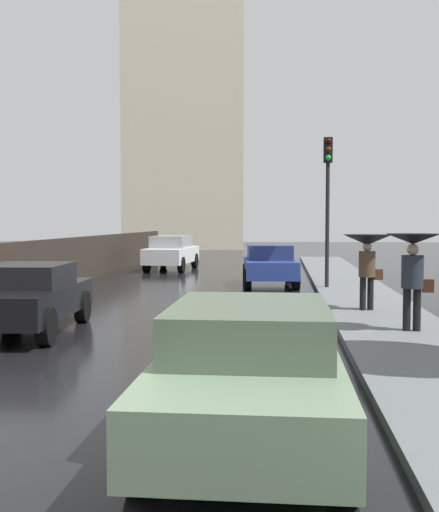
{
  "coord_description": "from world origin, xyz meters",
  "views": [
    {
      "loc": [
        2.94,
        -5.92,
        2.14
      ],
      "look_at": [
        1.73,
        6.3,
        1.46
      ],
      "focal_mm": 44.12,
      "sensor_mm": 36.0,
      "label": 1
    }
  ],
  "objects_px": {
    "car_black_mid_road": "(27,296)",
    "pedestrian_with_umbrella_near": "(367,249)",
    "car_blue_near_kerb": "(270,264)",
    "pedestrian_with_umbrella_far": "(413,256)",
    "car_white_far_lane": "(172,252)",
    "car_green_far_ahead": "(250,366)",
    "traffic_light": "(328,184)"
  },
  "relations": [
    {
      "from": "car_black_mid_road",
      "to": "pedestrian_with_umbrella_near",
      "type": "xyz_separation_m",
      "value": [
        6.79,
        2.8,
        0.82
      ]
    },
    {
      "from": "pedestrian_with_umbrella_near",
      "to": "car_black_mid_road",
      "type": "bearing_deg",
      "value": -171.52
    },
    {
      "from": "car_blue_near_kerb",
      "to": "pedestrian_with_umbrella_far",
      "type": "bearing_deg",
      "value": -77.76
    },
    {
      "from": "car_white_far_lane",
      "to": "pedestrian_with_umbrella_near",
      "type": "bearing_deg",
      "value": 121.3
    },
    {
      "from": "car_black_mid_road",
      "to": "pedestrian_with_umbrella_far",
      "type": "distance_m",
      "value": 7.3
    },
    {
      "from": "car_green_far_ahead",
      "to": "pedestrian_with_umbrella_far",
      "type": "distance_m",
      "value": 6.17
    },
    {
      "from": "car_black_mid_road",
      "to": "pedestrian_with_umbrella_far",
      "type": "xyz_separation_m",
      "value": [
        7.25,
        0.12,
        0.81
      ]
    },
    {
      "from": "car_black_mid_road",
      "to": "car_green_far_ahead",
      "type": "bearing_deg",
      "value": 126.14
    },
    {
      "from": "car_blue_near_kerb",
      "to": "car_black_mid_road",
      "type": "bearing_deg",
      "value": -120.14
    },
    {
      "from": "car_black_mid_road",
      "to": "traffic_light",
      "type": "relative_size",
      "value": 0.88
    },
    {
      "from": "pedestrian_with_umbrella_far",
      "to": "car_green_far_ahead",
      "type": "bearing_deg",
      "value": 68.76
    },
    {
      "from": "car_white_far_lane",
      "to": "pedestrian_with_umbrella_far",
      "type": "xyz_separation_m",
      "value": [
        7.19,
        -15.54,
        0.72
      ]
    },
    {
      "from": "car_green_far_ahead",
      "to": "pedestrian_with_umbrella_far",
      "type": "bearing_deg",
      "value": 63.94
    },
    {
      "from": "car_white_far_lane",
      "to": "pedestrian_with_umbrella_near",
      "type": "distance_m",
      "value": 14.54
    },
    {
      "from": "car_white_far_lane",
      "to": "pedestrian_with_umbrella_far",
      "type": "relative_size",
      "value": 2.43
    },
    {
      "from": "car_black_mid_road",
      "to": "pedestrian_with_umbrella_near",
      "type": "bearing_deg",
      "value": -161.78
    },
    {
      "from": "car_blue_near_kerb",
      "to": "car_white_far_lane",
      "type": "relative_size",
      "value": 0.91
    },
    {
      "from": "car_green_far_ahead",
      "to": "pedestrian_with_umbrella_near",
      "type": "relative_size",
      "value": 2.6
    },
    {
      "from": "car_green_far_ahead",
      "to": "car_blue_near_kerb",
      "type": "bearing_deg",
      "value": 90.34
    },
    {
      "from": "car_black_mid_road",
      "to": "car_white_far_lane",
      "type": "distance_m",
      "value": 15.67
    },
    {
      "from": "pedestrian_with_umbrella_far",
      "to": "traffic_light",
      "type": "bearing_deg",
      "value": -77.69
    },
    {
      "from": "traffic_light",
      "to": "car_black_mid_road",
      "type": "bearing_deg",
      "value": -129.02
    },
    {
      "from": "car_black_mid_road",
      "to": "pedestrian_with_umbrella_near",
      "type": "distance_m",
      "value": 7.39
    },
    {
      "from": "car_black_mid_road",
      "to": "car_green_far_ahead",
      "type": "height_order",
      "value": "car_green_far_ahead"
    },
    {
      "from": "pedestrian_with_umbrella_near",
      "to": "pedestrian_with_umbrella_far",
      "type": "relative_size",
      "value": 0.96
    },
    {
      "from": "car_green_far_ahead",
      "to": "traffic_light",
      "type": "relative_size",
      "value": 0.98
    },
    {
      "from": "car_white_far_lane",
      "to": "pedestrian_with_umbrella_far",
      "type": "height_order",
      "value": "pedestrian_with_umbrella_far"
    },
    {
      "from": "pedestrian_with_umbrella_near",
      "to": "traffic_light",
      "type": "xyz_separation_m",
      "value": [
        -0.54,
        4.91,
        1.75
      ]
    },
    {
      "from": "car_green_far_ahead",
      "to": "pedestrian_with_umbrella_far",
      "type": "xyz_separation_m",
      "value": [
        2.69,
        5.5,
        0.81
      ]
    },
    {
      "from": "car_blue_near_kerb",
      "to": "car_black_mid_road",
      "type": "xyz_separation_m",
      "value": [
        -4.48,
        -9.34,
        -0.01
      ]
    },
    {
      "from": "car_black_mid_road",
      "to": "pedestrian_with_umbrella_far",
      "type": "bearing_deg",
      "value": 176.76
    },
    {
      "from": "car_green_far_ahead",
      "to": "traffic_light",
      "type": "distance_m",
      "value": 13.45
    }
  ]
}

